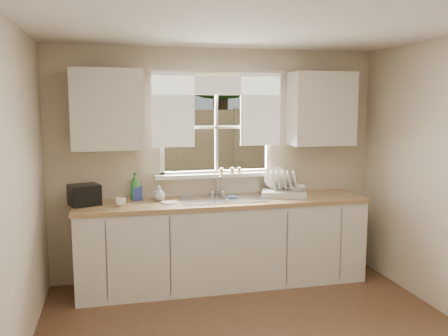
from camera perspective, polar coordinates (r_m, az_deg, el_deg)
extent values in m
cube|color=beige|center=(5.34, -0.86, -6.69)|extent=(3.60, 0.02, 1.15)
cube|color=beige|center=(5.19, -0.90, 12.36)|extent=(3.60, 0.02, 0.35)
cube|color=beige|center=(5.06, -14.32, 4.59)|extent=(1.20, 0.02, 1.00)
cube|color=beige|center=(5.56, 11.33, 4.94)|extent=(1.20, 0.02, 1.00)
cube|color=silver|center=(3.30, 6.88, 18.02)|extent=(3.60, 4.00, 0.02)
cube|color=white|center=(5.25, -0.92, -0.55)|extent=(1.30, 0.06, 0.05)
cube|color=white|center=(5.20, -0.94, 10.42)|extent=(1.30, 0.06, 0.05)
cube|color=white|center=(5.11, -7.55, 4.79)|extent=(0.05, 0.06, 1.05)
cube|color=white|center=(5.36, 5.37, 4.96)|extent=(0.05, 0.06, 1.05)
cube|color=white|center=(5.20, -0.93, 4.91)|extent=(0.03, 0.04, 1.00)
cube|color=white|center=(5.20, -0.93, 4.91)|extent=(1.20, 0.04, 0.03)
cube|color=white|center=(5.19, -0.78, -0.86)|extent=(1.38, 0.14, 0.04)
cylinder|color=white|center=(5.13, -0.75, 11.58)|extent=(1.50, 0.02, 0.02)
cube|color=white|center=(5.05, -6.14, 7.05)|extent=(0.45, 0.02, 0.80)
cube|color=white|center=(5.25, 4.39, 7.10)|extent=(0.45, 0.02, 0.80)
cube|color=white|center=(5.13, -0.78, 9.90)|extent=(1.40, 0.02, 0.20)
cube|color=silver|center=(5.08, -0.08, -9.10)|extent=(3.00, 0.62, 0.87)
cube|color=#A58152|center=(4.97, -0.08, -4.07)|extent=(3.04, 0.65, 0.04)
cube|color=silver|center=(4.88, -13.84, 6.85)|extent=(0.70, 0.33, 0.80)
cube|color=silver|center=(5.38, 11.68, 6.98)|extent=(0.70, 0.33, 0.80)
cube|color=beige|center=(5.48, 8.19, -1.02)|extent=(0.08, 0.01, 0.12)
cylinder|color=brown|center=(5.20, 0.99, -0.29)|extent=(0.04, 0.04, 0.06)
cylinder|color=brown|center=(5.18, -0.30, -0.33)|extent=(0.04, 0.04, 0.06)
cylinder|color=brown|center=(5.22, 1.84, -0.26)|extent=(0.04, 0.04, 0.06)
cube|color=#335421|center=(10.30, -6.81, -3.09)|extent=(20.00, 10.00, 0.02)
cube|color=olive|center=(8.19, -5.35, 0.66)|extent=(8.00, 0.10, 1.80)
cube|color=maroon|center=(11.59, -13.65, 3.54)|extent=(3.00, 3.00, 2.20)
cube|color=black|center=(11.57, -13.85, 9.73)|extent=(3.20, 3.20, 0.30)
cylinder|color=#423021|center=(11.34, -0.43, 6.20)|extent=(0.36, 0.36, 3.20)
sphere|color=#214716|center=(11.53, -0.44, 18.22)|extent=(4.00, 4.00, 4.00)
sphere|color=#214716|center=(12.90, -7.06, 19.30)|extent=(3.20, 3.20, 3.20)
cube|color=#B7B7BC|center=(5.01, -0.16, -4.67)|extent=(0.84, 0.46, 0.18)
cube|color=#B7B7BC|center=(4.99, -0.16, -3.72)|extent=(0.88, 0.50, 0.01)
cube|color=#B7B7BC|center=(5.00, -0.16, -4.00)|extent=(0.02, 0.41, 0.14)
cylinder|color=silver|center=(5.21, -0.78, -2.06)|extent=(0.03, 0.03, 0.22)
cylinder|color=silver|center=(5.12, -0.59, -0.99)|extent=(0.02, 0.18, 0.02)
sphere|color=silver|center=(5.21, -1.42, -2.95)|extent=(0.05, 0.05, 0.05)
sphere|color=silver|center=(5.24, -0.13, -2.89)|extent=(0.05, 0.05, 0.05)
cube|color=silver|center=(5.21, 7.19, -3.00)|extent=(0.56, 0.49, 0.06)
cylinder|color=white|center=(5.28, 6.25, -1.18)|extent=(0.27, 0.15, 0.25)
cylinder|color=white|center=(5.18, 5.89, -1.45)|extent=(0.13, 0.23, 0.22)
cylinder|color=white|center=(5.18, 6.55, -1.46)|extent=(0.13, 0.23, 0.22)
cylinder|color=white|center=(5.19, 7.21, -1.47)|extent=(0.13, 0.23, 0.22)
cylinder|color=white|center=(5.19, 7.88, -1.47)|extent=(0.13, 0.23, 0.22)
cylinder|color=white|center=(5.19, 8.54, -1.48)|extent=(0.13, 0.23, 0.22)
imported|color=white|center=(5.20, 8.70, -2.40)|extent=(0.27, 0.27, 0.05)
imported|color=green|center=(5.02, -10.64, -2.20)|extent=(0.14, 0.14, 0.28)
imported|color=#2D3FAA|center=(5.02, -10.39, -2.65)|extent=(0.09, 0.10, 0.21)
imported|color=beige|center=(4.95, -7.80, -3.04)|extent=(0.15, 0.15, 0.16)
cylinder|color=white|center=(4.83, -6.62, -4.14)|extent=(0.17, 0.17, 0.01)
imported|color=white|center=(4.78, -12.36, -3.98)|extent=(0.13, 0.13, 0.08)
cube|color=black|center=(4.89, -16.46, -3.12)|extent=(0.35, 0.32, 0.21)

